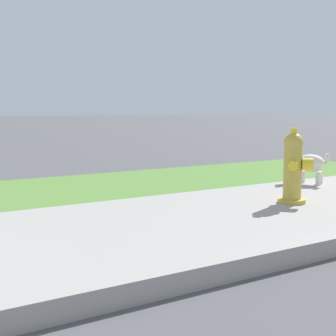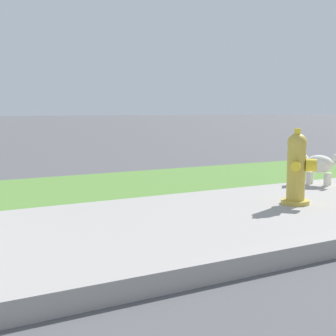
# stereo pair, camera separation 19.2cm
# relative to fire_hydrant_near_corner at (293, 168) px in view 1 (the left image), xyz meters

# --- Properties ---
(fire_hydrant_near_corner) EXTENTS (0.33, 0.33, 0.73)m
(fire_hydrant_near_corner) POSITION_rel_fire_hydrant_near_corner_xyz_m (0.00, 0.00, 0.00)
(fire_hydrant_near_corner) COLOR gold
(fire_hydrant_near_corner) RESTS_ON ground
(small_white_dog) EXTENTS (0.36, 0.47, 0.45)m
(small_white_dog) POSITION_rel_fire_hydrant_near_corner_xyz_m (1.02, 0.76, -0.09)
(small_white_dog) COLOR silver
(small_white_dog) RESTS_ON ground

